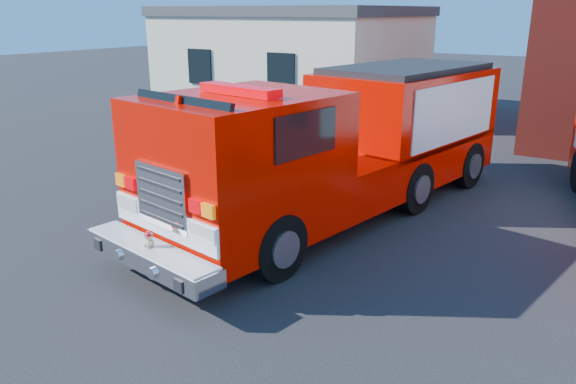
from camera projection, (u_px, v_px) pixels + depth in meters
The scene contains 4 objects.
ground at pixel (323, 241), 10.66m from camera, with size 100.00×100.00×0.00m, color black.
side_building at pixel (294, 57), 25.02m from camera, with size 10.20×8.20×4.35m.
fire_engine at pixel (345, 142), 11.71m from camera, with size 4.21×10.04×3.00m.
pickup_truck at pixel (249, 133), 16.18m from camera, with size 3.09×5.59×1.73m.
Camera 1 is at (4.87, -8.60, 4.17)m, focal length 35.00 mm.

